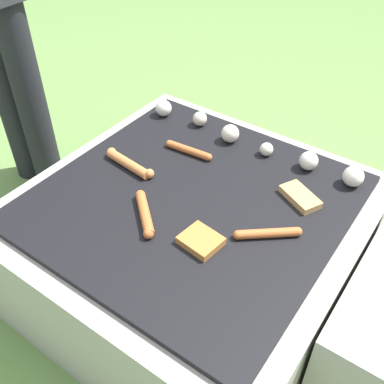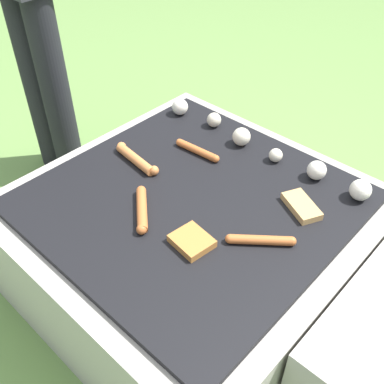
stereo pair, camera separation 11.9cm
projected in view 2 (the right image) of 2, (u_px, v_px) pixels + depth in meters
The scene contains 9 objects.
ground_plane at pixel (192, 287), 1.49m from camera, with size 14.00×14.00×0.00m, color #608442.
grill at pixel (192, 247), 1.36m from camera, with size 0.89×0.89×0.40m.
sausage_front_center at pixel (137, 158), 1.34m from camera, with size 0.19×0.05×0.03m.
sausage_back_left at pixel (197, 150), 1.38m from camera, with size 0.16×0.03×0.02m.
sausage_front_right at pixel (142, 209), 1.17m from camera, with size 0.14×0.13×0.03m.
sausage_mid_left at pixel (261, 240), 1.09m from camera, with size 0.14×0.12×0.02m.
bread_slice_center at pixel (301, 206), 1.19m from camera, with size 0.13×0.11×0.02m.
bread_slice_right at pixel (192, 241), 1.09m from camera, with size 0.10×0.09×0.02m.
mushroom_row at pixel (264, 146), 1.37m from camera, with size 0.72×0.08×0.06m.
Camera 2 is at (0.63, -0.68, 1.21)m, focal length 42.00 mm.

